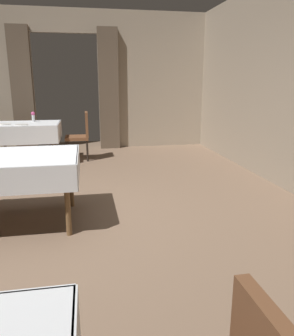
{
  "coord_description": "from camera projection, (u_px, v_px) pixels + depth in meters",
  "views": [
    {
      "loc": [
        0.38,
        -3.58,
        1.5
      ],
      "look_at": [
        1.11,
        0.36,
        0.45
      ],
      "focal_mm": 35.54,
      "sensor_mm": 36.0,
      "label": 1
    }
  ],
  "objects": [
    {
      "name": "wall_back",
      "position": [
        66.0,
        80.0,
        7.31
      ],
      "size": [
        6.4,
        0.27,
        3.0
      ],
      "color": "gray",
      "rests_on": "ground"
    },
    {
      "name": "chair_far_right",
      "position": [
        81.0,
        134.0,
        6.47
      ],
      "size": [
        0.45,
        0.44,
        0.93
      ],
      "color": "black",
      "rests_on": "ground"
    },
    {
      "name": "plate_far_c",
      "position": [
        21.0,
        125.0,
        5.89
      ],
      "size": [
        0.23,
        0.23,
        0.01
      ],
      "primitive_type": "cylinder",
      "color": "white",
      "rests_on": "dining_table_far"
    },
    {
      "name": "flower_vase_far",
      "position": [
        33.0,
        116.0,
        6.36
      ],
      "size": [
        0.07,
        0.07,
        0.19
      ],
      "color": "silver",
      "rests_on": "dining_table_far"
    },
    {
      "name": "dining_table_mid",
      "position": [
        8.0,
        164.0,
        3.46
      ],
      "size": [
        1.44,
        1.05,
        0.75
      ],
      "color": "brown",
      "rests_on": "ground"
    },
    {
      "name": "plate_far_b",
      "position": [
        5.0,
        124.0,
        5.97
      ],
      "size": [
        0.21,
        0.21,
        0.01
      ],
      "primitive_type": "cylinder",
      "color": "white",
      "rests_on": "dining_table_far"
    },
    {
      "name": "dining_table_far",
      "position": [
        27.0,
        129.0,
        6.18
      ],
      "size": [
        1.21,
        0.93,
        0.75
      ],
      "color": "brown",
      "rests_on": "ground"
    },
    {
      "name": "ground",
      "position": [
        56.0,
        220.0,
        3.71
      ],
      "size": [
        10.08,
        10.08,
        0.0
      ],
      "primitive_type": "plane",
      "color": "#7A604C"
    }
  ]
}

